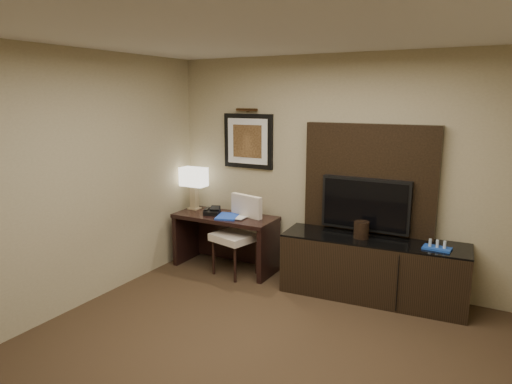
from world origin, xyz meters
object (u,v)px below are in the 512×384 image
Objects in this scene: tv at (365,204)px; table_lamp at (194,189)px; desk at (226,242)px; water_bottle at (257,211)px; credenza at (372,268)px; desk_phone at (212,211)px; minibar_tray at (437,245)px; ice_bucket at (361,230)px; desk_chair at (235,236)px.

table_lamp is at bearing -177.57° from tv.
desk is 6.78× the size of water_bottle.
water_bottle reaches higher than credenza.
minibar_tray is at bearing -18.69° from desk_phone.
desk_phone is at bearing -19.43° from table_lamp.
minibar_tray is (0.79, -0.00, -0.04)m from ice_bucket.
ice_bucket reaches higher than credenza.
water_bottle reaches higher than minibar_tray.
desk_chair is 2.37m from minibar_tray.
table_lamp is 3.14m from minibar_tray.
desk_chair is at bearing -176.28° from ice_bucket.
tv reaches higher than ice_bucket.
minibar_tray is at bearing -0.96° from desk.
tv is at bearing 96.51° from ice_bucket.
desk_chair is (0.22, -0.12, 0.15)m from desk.
water_bottle is at bearing -173.62° from tv.
tv is 5.14× the size of desk_phone.
table_lamp is 2.80× the size of water_bottle.
ice_bucket is (1.34, -0.06, -0.03)m from water_bottle.
desk_chair is 0.48m from desk_phone.
table_lamp reaches higher than water_bottle.
credenza is at bearing -1.86° from table_lamp.
desk_chair is at bearing -177.62° from minibar_tray.
desk_chair is 5.16× the size of desk_phone.
ice_bucket is (1.78, -0.02, 0.42)m from desk.
tv is 0.32m from ice_bucket.
desk_phone is 0.63m from water_bottle.
desk_chair is (-1.70, -0.13, 0.16)m from credenza.
minibar_tray reaches higher than desk.
desk is 0.64m from water_bottle.
desk_chair reaches higher than minibar_tray.
ice_bucket is 0.68× the size of minibar_tray.
minibar_tray is at bearing 16.31° from desk_chair.
credenza is at bearing 18.37° from desk_chair.
tv is at bearing 165.36° from minibar_tray.
desk_chair is 5.12× the size of water_bottle.
credenza is at bearing 12.66° from ice_bucket.
desk_chair reaches higher than desk_phone.
desk is at bearing 176.21° from credenza.
credenza is 1.71m from desk_chair.
ice_bucket is at bearing -18.41° from desk_phone.
table_lamp is 2.01× the size of minibar_tray.
desk_chair reaches higher than water_bottle.
ice_bucket reaches higher than desk_phone.
tv is 1.34m from water_bottle.
credenza is 1.55m from water_bottle.
credenza is 0.46m from ice_bucket.
desk_chair is at bearing -168.62° from tv.
desk_phone is 1.96m from ice_bucket.
water_bottle is at bearing 177.37° from ice_bucket.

